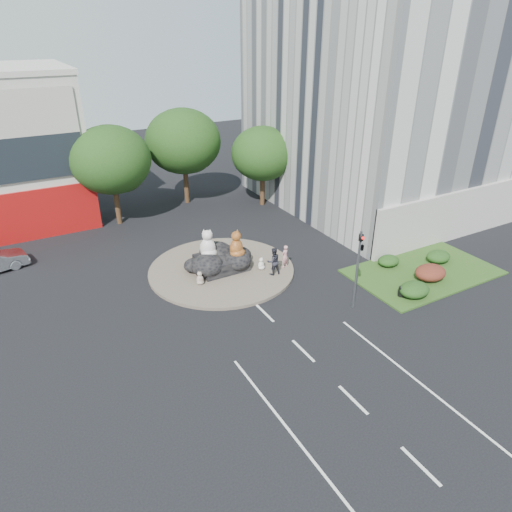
{
  "coord_description": "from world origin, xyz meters",
  "views": [
    {
      "loc": [
        -11.42,
        -15.4,
        15.23
      ],
      "look_at": [
        1.27,
        7.36,
        2.0
      ],
      "focal_mm": 32.0,
      "sensor_mm": 36.0,
      "label": 1
    }
  ],
  "objects": [
    {
      "name": "hedge_back_green",
      "position": [
        10.5,
        4.8,
        0.48
      ],
      "size": [
        1.6,
        1.28,
        0.72
      ],
      "primitive_type": "ellipsoid",
      "color": "#163811",
      "rests_on": "grass_verge"
    },
    {
      "name": "grass_verge",
      "position": [
        12.0,
        3.0,
        0.06
      ],
      "size": [
        10.0,
        6.0,
        0.12
      ],
      "primitive_type": "cube",
      "color": "#294918",
      "rests_on": "ground"
    },
    {
      "name": "tree_mid",
      "position": [
        3.07,
        24.06,
        5.56
      ],
      "size": [
        6.84,
        6.84,
        8.76
      ],
      "color": "#382314",
      "rests_on": "ground"
    },
    {
      "name": "cat_tabby",
      "position": [
        0.93,
        9.47,
        2.08
      ],
      "size": [
        1.55,
        1.51,
        1.97
      ],
      "primitive_type": null,
      "rotation": [
        0.0,
        0.0,
        0.61
      ],
      "color": "#C06B28",
      "rests_on": "rock_plinth"
    },
    {
      "name": "roundabout_island",
      "position": [
        0.0,
        10.0,
        0.1
      ],
      "size": [
        10.0,
        10.0,
        0.2
      ],
      "primitive_type": "cylinder",
      "color": "brown",
      "rests_on": "ground"
    },
    {
      "name": "hedge_mid_green",
      "position": [
        14.0,
        3.5,
        0.53
      ],
      "size": [
        1.8,
        1.44,
        0.81
      ],
      "primitive_type": "ellipsoid",
      "color": "#163811",
      "rests_on": "grass_verge"
    },
    {
      "name": "kitten_white",
      "position": [
        2.35,
        8.57,
        0.65
      ],
      "size": [
        0.67,
        0.63,
        0.89
      ],
      "primitive_type": null,
      "rotation": [
        0.0,
        0.0,
        0.38
      ],
      "color": "silver",
      "rests_on": "roundabout_island"
    },
    {
      "name": "kitten_calico",
      "position": [
        -2.12,
        8.73,
        0.67
      ],
      "size": [
        0.74,
        0.75,
        0.94
      ],
      "primitive_type": null,
      "rotation": [
        0.0,
        0.0,
        -0.82
      ],
      "color": "silver",
      "rests_on": "roundabout_island"
    },
    {
      "name": "pedestrian_dark",
      "position": [
        2.71,
        7.55,
        1.16
      ],
      "size": [
        1.0,
        0.81,
        1.93
      ],
      "primitive_type": "imported",
      "rotation": [
        0.0,
        0.0,
        3.05
      ],
      "color": "#21212A",
      "rests_on": "roundabout_island"
    },
    {
      "name": "pedestrian_pink",
      "position": [
        3.94,
        8.04,
        1.01
      ],
      "size": [
        0.69,
        0.56,
        1.63
      ],
      "primitive_type": "imported",
      "rotation": [
        0.0,
        0.0,
        3.46
      ],
      "color": "#D2888E",
      "rests_on": "roundabout_island"
    },
    {
      "name": "tree_right",
      "position": [
        9.07,
        20.06,
        4.63
      ],
      "size": [
        5.7,
        5.7,
        7.3
      ],
      "color": "#382314",
      "rests_on": "ground"
    },
    {
      "name": "traffic_light",
      "position": [
        5.1,
        2.0,
        3.62
      ],
      "size": [
        0.44,
        1.24,
        5.0
      ],
      "color": "#595B60",
      "rests_on": "ground"
    },
    {
      "name": "tree_left",
      "position": [
        -3.93,
        22.06,
        5.25
      ],
      "size": [
        6.46,
        6.46,
        8.27
      ],
      "color": "#382314",
      "rests_on": "ground"
    },
    {
      "name": "rock_plinth",
      "position": [
        0.0,
        10.0,
        0.65
      ],
      "size": [
        3.2,
        2.6,
        0.9
      ],
      "primitive_type": null,
      "color": "black",
      "rests_on": "roundabout_island"
    },
    {
      "name": "cat_white",
      "position": [
        -0.78,
        10.37,
        2.14
      ],
      "size": [
        1.6,
        1.53,
        2.07
      ],
      "primitive_type": null,
      "rotation": [
        0.0,
        0.0,
        -0.48
      ],
      "color": "beige",
      "rests_on": "rock_plinth"
    },
    {
      "name": "ground",
      "position": [
        0.0,
        0.0,
        0.0
      ],
      "size": [
        120.0,
        120.0,
        0.0
      ],
      "primitive_type": "plane",
      "color": "black",
      "rests_on": "ground"
    },
    {
      "name": "litter_bin",
      "position": [
        8.32,
        1.37,
        0.43
      ],
      "size": [
        0.49,
        0.49,
        0.62
      ],
      "primitive_type": "cylinder",
      "rotation": [
        0.0,
        0.0,
        -0.1
      ],
      "color": "black",
      "rests_on": "grass_verge"
    },
    {
      "name": "street_lamp",
      "position": [
        12.82,
        8.0,
        4.55
      ],
      "size": [
        2.34,
        0.22,
        8.06
      ],
      "color": "#595B60",
      "rests_on": "ground"
    },
    {
      "name": "hedge_red",
      "position": [
        11.5,
        2.0,
        0.61
      ],
      "size": [
        2.2,
        1.76,
        0.99
      ],
      "primitive_type": "ellipsoid",
      "color": "#501D15",
      "rests_on": "grass_verge"
    },
    {
      "name": "hedge_near_green",
      "position": [
        9.0,
        1.0,
        0.57
      ],
      "size": [
        2.0,
        1.6,
        0.9
      ],
      "primitive_type": "ellipsoid",
      "color": "#163811",
      "rests_on": "grass_verge"
    }
  ]
}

